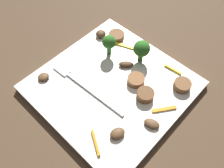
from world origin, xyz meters
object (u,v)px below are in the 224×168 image
at_px(mushroom_3, 43,77).
at_px(mushroom_4, 152,124).
at_px(sausage_slice_0, 116,36).
at_px(mushroom_0, 101,34).
at_px(broccoli_floret_1, 109,43).
at_px(pepper_strip_0, 173,69).
at_px(pepper_strip_3, 164,109).
at_px(fork, 82,85).
at_px(broccoli_floret_0, 143,50).
at_px(mushroom_1, 117,133).
at_px(sausage_slice_3, 182,85).
at_px(pepper_strip_2, 96,143).
at_px(pepper_strip_1, 127,46).
at_px(sausage_slice_2, 136,80).
at_px(plate, 112,86).
at_px(mushroom_2, 126,64).
at_px(sausage_slice_1, 145,95).

xyz_separation_m(mushroom_3, mushroom_4, (-0.22, -0.07, 0.00)).
xyz_separation_m(sausage_slice_0, mushroom_0, (0.03, 0.02, 0.00)).
distance_m(broccoli_floret_1, mushroom_0, 0.06).
relative_size(pepper_strip_0, pepper_strip_3, 0.83).
relative_size(fork, broccoli_floret_0, 3.52).
xyz_separation_m(mushroom_1, mushroom_4, (-0.03, -0.06, -0.00)).
relative_size(broccoli_floret_1, sausage_slice_3, 1.50).
bearing_deg(pepper_strip_2, mushroom_4, -117.63).
xyz_separation_m(fork, mushroom_3, (0.07, 0.04, 0.00)).
xyz_separation_m(pepper_strip_1, pepper_strip_2, (-0.11, 0.20, 0.00)).
bearing_deg(pepper_strip_2, mushroom_0, -47.02).
relative_size(sausage_slice_0, sausage_slice_2, 1.04).
bearing_deg(mushroom_3, mushroom_0, -89.60).
relative_size(sausage_slice_0, sausage_slice_3, 1.07).
distance_m(plate, pepper_strip_2, 0.12).
height_order(mushroom_2, mushroom_4, same).
xyz_separation_m(broccoli_floret_0, sausage_slice_3, (-0.10, -0.00, -0.03)).
bearing_deg(broccoli_floret_0, mushroom_4, 135.92).
relative_size(broccoli_floret_1, pepper_strip_0, 1.32).
xyz_separation_m(fork, mushroom_0, (0.07, -0.12, 0.00)).
height_order(sausage_slice_1, mushroom_1, sausage_slice_1).
distance_m(broccoli_floret_1, pepper_strip_2, 0.21).
xyz_separation_m(plate, mushroom_2, (0.01, -0.05, 0.01)).
bearing_deg(mushroom_4, broccoli_floret_1, -22.16).
distance_m(sausage_slice_2, mushroom_3, 0.19).
bearing_deg(pepper_strip_2, sausage_slice_2, -77.25).
bearing_deg(plate, sausage_slice_2, -130.28).
height_order(mushroom_1, pepper_strip_0, mushroom_1).
xyz_separation_m(mushroom_2, pepper_strip_1, (0.03, -0.04, -0.00)).
relative_size(pepper_strip_2, pepper_strip_3, 1.01).
distance_m(sausage_slice_0, mushroom_4, 0.23).
xyz_separation_m(sausage_slice_1, sausage_slice_2, (0.04, -0.02, -0.00)).
bearing_deg(broccoli_floret_1, sausage_slice_1, 165.45).
xyz_separation_m(mushroom_1, pepper_strip_2, (0.02, 0.04, -0.00)).
bearing_deg(pepper_strip_0, pepper_strip_3, 115.69).
height_order(plate, sausage_slice_1, sausage_slice_1).
xyz_separation_m(mushroom_0, pepper_strip_1, (-0.07, -0.02, -0.01)).
height_order(broccoli_floret_1, pepper_strip_1, broccoli_floret_1).
bearing_deg(sausage_slice_3, pepper_strip_2, 78.10).
height_order(mushroom_3, pepper_strip_3, mushroom_3).
bearing_deg(fork, mushroom_2, -110.14).
height_order(sausage_slice_0, pepper_strip_2, sausage_slice_0).
distance_m(sausage_slice_0, sausage_slice_1, 0.17).
bearing_deg(broccoli_floret_0, mushroom_0, 3.78).
height_order(pepper_strip_0, pepper_strip_1, same).
bearing_deg(broccoli_floret_1, mushroom_3, 70.18).
distance_m(fork, broccoli_floret_1, 0.10).
distance_m(plate, fork, 0.06).
bearing_deg(mushroom_4, sausage_slice_0, -31.22).
relative_size(fork, sausage_slice_0, 5.04).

